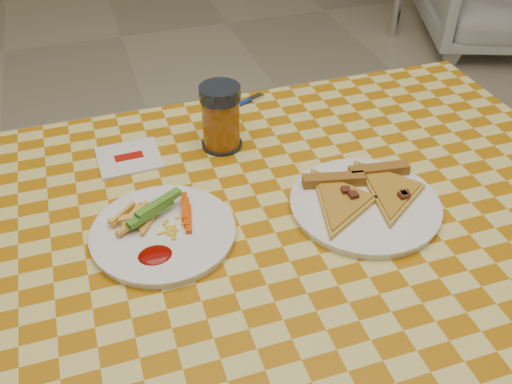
# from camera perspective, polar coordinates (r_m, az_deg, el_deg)

# --- Properties ---
(table) EXTENTS (1.28, 0.88, 0.76)m
(table) POSITION_cam_1_polar(r_m,az_deg,el_deg) (1.03, 1.18, -5.85)
(table) COLOR silver
(table) RESTS_ON ground
(plate_left) EXTENTS (0.27, 0.27, 0.01)m
(plate_left) POSITION_cam_1_polar(r_m,az_deg,el_deg) (0.96, -9.25, -4.14)
(plate_left) COLOR white
(plate_left) RESTS_ON table
(plate_right) EXTENTS (0.26, 0.26, 0.01)m
(plate_right) POSITION_cam_1_polar(r_m,az_deg,el_deg) (1.02, 10.82, -1.33)
(plate_right) COLOR white
(plate_right) RESTS_ON table
(fries_veggies) EXTENTS (0.16, 0.15, 0.04)m
(fries_veggies) POSITION_cam_1_polar(r_m,az_deg,el_deg) (0.96, -10.01, -2.96)
(fries_veggies) COLOR #FACF4F
(fries_veggies) RESTS_ON plate_left
(pizza_slices) EXTENTS (0.27, 0.24, 0.02)m
(pizza_slices) POSITION_cam_1_polar(r_m,az_deg,el_deg) (1.02, 10.72, -0.09)
(pizza_slices) COLOR gold
(pizza_slices) RESTS_ON plate_right
(drink_glass) EXTENTS (0.08, 0.08, 0.13)m
(drink_glass) POSITION_cam_1_polar(r_m,az_deg,el_deg) (1.13, -3.53, 7.42)
(drink_glass) COLOR black
(drink_glass) RESTS_ON table
(napkin) EXTENTS (0.12, 0.11, 0.01)m
(napkin) POSITION_cam_1_polar(r_m,az_deg,el_deg) (1.15, -12.58, 3.37)
(napkin) COLOR white
(napkin) RESTS_ON table
(fork) EXTENTS (0.12, 0.06, 0.01)m
(fork) POSITION_cam_1_polar(r_m,az_deg,el_deg) (1.30, -1.40, 8.89)
(fork) COLOR navy
(fork) RESTS_ON table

